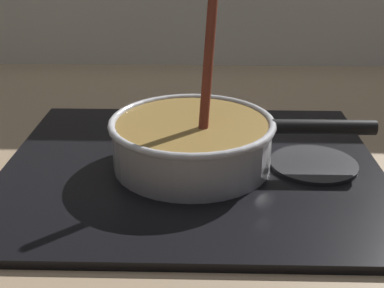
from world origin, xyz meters
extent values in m
cube|color=#9E8466|center=(0.00, 0.00, -0.02)|extent=(2.40, 1.60, 0.04)
cube|color=black|center=(0.03, 0.17, 0.01)|extent=(0.56, 0.48, 0.01)
torus|color=#592D0C|center=(0.03, 0.17, 0.02)|extent=(0.18, 0.18, 0.01)
cylinder|color=#262628|center=(0.21, 0.17, 0.01)|extent=(0.13, 0.13, 0.01)
cylinder|color=silver|center=(0.03, 0.17, 0.05)|extent=(0.23, 0.23, 0.07)
cylinder|color=olive|center=(0.03, 0.17, 0.05)|extent=(0.22, 0.22, 0.06)
torus|color=silver|center=(0.03, 0.17, 0.08)|extent=(0.24, 0.24, 0.01)
cylinder|color=black|center=(0.22, 0.17, 0.07)|extent=(0.15, 0.02, 0.02)
cylinder|color=beige|center=(0.00, 0.17, 0.07)|extent=(0.04, 0.04, 0.01)
cylinder|color=beige|center=(0.06, 0.10, 0.07)|extent=(0.03, 0.03, 0.01)
cylinder|color=#E5CC7A|center=(0.04, 0.18, 0.07)|extent=(0.03, 0.03, 0.01)
cylinder|color=beige|center=(0.07, 0.15, 0.07)|extent=(0.04, 0.04, 0.01)
cylinder|color=maroon|center=(0.05, 0.18, 0.17)|extent=(0.03, 0.09, 0.23)
cube|color=brown|center=(0.05, 0.14, 0.06)|extent=(0.04, 0.05, 0.01)
camera|label=1|loc=(0.05, -0.52, 0.35)|focal=47.83mm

